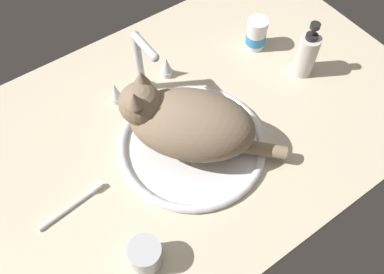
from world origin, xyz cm
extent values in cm
cube|color=beige|center=(0.00, 0.00, 1.50)|extent=(121.11, 79.28, 3.00)
torus|color=white|center=(-5.25, -6.28, 4.03)|extent=(36.34, 36.34, 2.07)
cylinder|color=white|center=(-5.25, -6.28, 3.30)|extent=(33.24, 33.24, 0.60)
cylinder|color=silver|center=(-5.25, 16.71, 4.02)|extent=(4.00, 4.00, 2.03)
cylinder|color=silver|center=(-5.25, 16.71, 13.31)|extent=(2.00, 2.00, 16.55)
sphere|color=silver|center=(-5.25, 16.71, 21.59)|extent=(2.20, 2.20, 2.20)
cylinder|color=silver|center=(-5.25, 12.37, 21.59)|extent=(2.00, 8.67, 2.00)
sphere|color=silver|center=(-5.25, 8.03, 21.59)|extent=(2.10, 2.10, 2.10)
cylinder|color=silver|center=(-13.10, 16.71, 3.80)|extent=(3.20, 3.20, 1.60)
cone|color=silver|center=(-13.10, 16.71, 7.04)|extent=(2.88, 2.88, 4.87)
cylinder|color=silver|center=(2.59, 16.71, 3.80)|extent=(3.20, 3.20, 1.60)
cone|color=silver|center=(2.59, 16.71, 7.04)|extent=(2.88, 2.88, 4.87)
ellipsoid|color=#8C755B|center=(-5.25, -6.28, 12.24)|extent=(32.85, 33.20, 14.35)
sphere|color=#8C755B|center=(-13.25, 2.08, 17.02)|extent=(9.80, 9.80, 9.80)
cone|color=#8C755B|center=(-15.38, 0.05, 22.29)|extent=(3.72, 3.72, 3.67)
cone|color=#8C755B|center=(-11.13, 4.12, 22.29)|extent=(3.72, 3.72, 3.67)
ellipsoid|color=silver|center=(-15.79, 4.74, 16.04)|extent=(5.01, 4.97, 3.14)
ellipsoid|color=silver|center=(-12.25, 1.04, 11.52)|extent=(12.67, 12.62, 7.89)
cylinder|color=#8C755B|center=(6.00, -18.04, 6.67)|extent=(10.82, 11.10, 3.20)
cylinder|color=white|center=(29.49, 11.32, 6.68)|extent=(5.55, 5.55, 7.36)
cylinder|color=#338CD1|center=(29.49, 11.32, 6.09)|extent=(5.72, 5.72, 2.94)
cylinder|color=white|center=(29.49, 11.32, 11.39)|extent=(5.83, 5.83, 2.06)
cylinder|color=silver|center=(33.76, -3.68, 9.05)|extent=(5.70, 5.70, 12.10)
cylinder|color=black|center=(33.76, -3.68, 15.70)|extent=(3.13, 3.13, 1.20)
cylinder|color=black|center=(33.76, -3.68, 17.45)|extent=(1.14, 1.14, 2.31)
cylinder|color=black|center=(33.76, -3.68, 19.21)|extent=(2.56, 2.56, 1.20)
cylinder|color=#B2B5BA|center=(-29.06, -23.72, 5.85)|extent=(6.73, 6.73, 5.70)
cylinder|color=silver|center=(-29.06, -23.72, 9.20)|extent=(6.86, 6.86, 1.00)
cylinder|color=silver|center=(-37.86, -4.17, 3.50)|extent=(13.75, 2.51, 1.00)
cube|color=white|center=(-29.75, -3.27, 4.10)|extent=(2.72, 1.48, 1.20)
camera|label=1|loc=(-36.30, -50.05, 88.49)|focal=38.50mm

